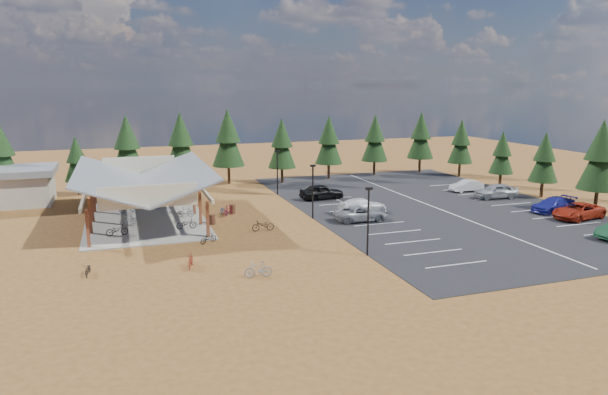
{
  "coord_description": "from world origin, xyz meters",
  "views": [
    {
      "loc": [
        -11.82,
        -44.82,
        12.36
      ],
      "look_at": [
        4.11,
        1.93,
        2.1
      ],
      "focal_mm": 32.0,
      "sensor_mm": 36.0,
      "label": 1
    }
  ],
  "objects_px": {
    "bike_7": "(179,199)",
    "bike_15": "(228,210)",
    "lamp_post_1": "(313,188)",
    "car_3": "(362,206)",
    "car_8": "(496,191)",
    "lamp_post_2": "(277,169)",
    "bike_5": "(186,212)",
    "bike_11": "(191,261)",
    "bike_16": "(263,225)",
    "car_9": "(466,186)",
    "car_7": "(553,205)",
    "outbuilding": "(0,186)",
    "car_2": "(361,214)",
    "trash_bin_1": "(233,209)",
    "trash_bin_0": "(212,219)",
    "bike_6": "(163,205)",
    "bike_4": "(186,224)",
    "bike_3": "(119,200)",
    "car_4": "(322,192)",
    "bike_8": "(88,269)",
    "bike_0": "(117,230)",
    "bike_12": "(208,238)",
    "lamp_post_0": "(368,216)",
    "bike_14": "(224,210)",
    "car_6": "(578,211)",
    "bike_2": "(127,208)",
    "bike_1": "(128,220)",
    "bike_13": "(258,269)",
    "bike_pavilion": "(143,179)"
  },
  "relations": [
    {
      "from": "bike_7",
      "to": "bike_15",
      "type": "xyz_separation_m",
      "value": [
        3.99,
        -6.77,
        -0.01
      ]
    },
    {
      "from": "lamp_post_1",
      "to": "car_3",
      "type": "relative_size",
      "value": 1.03
    },
    {
      "from": "bike_15",
      "to": "car_8",
      "type": "height_order",
      "value": "car_8"
    },
    {
      "from": "lamp_post_2",
      "to": "lamp_post_1",
      "type": "bearing_deg",
      "value": -90.0
    },
    {
      "from": "bike_5",
      "to": "bike_11",
      "type": "bearing_deg",
      "value": -173.59
    },
    {
      "from": "lamp_post_1",
      "to": "car_3",
      "type": "xyz_separation_m",
      "value": [
        5.35,
        0.43,
        -2.22
      ]
    },
    {
      "from": "bike_16",
      "to": "car_9",
      "type": "distance_m",
      "value": 28.86
    },
    {
      "from": "car_7",
      "to": "car_8",
      "type": "height_order",
      "value": "car_8"
    },
    {
      "from": "outbuilding",
      "to": "car_2",
      "type": "relative_size",
      "value": 2.23
    },
    {
      "from": "trash_bin_1",
      "to": "bike_11",
      "type": "relative_size",
      "value": 0.53
    },
    {
      "from": "trash_bin_0",
      "to": "bike_6",
      "type": "xyz_separation_m",
      "value": [
        -3.8,
        7.2,
        0.09
      ]
    },
    {
      "from": "bike_4",
      "to": "bike_7",
      "type": "distance_m",
      "value": 10.79
    },
    {
      "from": "car_7",
      "to": "bike_3",
      "type": "bearing_deg",
      "value": -121.69
    },
    {
      "from": "car_3",
      "to": "car_4",
      "type": "xyz_separation_m",
      "value": [
        -1.47,
        7.47,
        0.1
      ]
    },
    {
      "from": "outbuilding",
      "to": "bike_5",
      "type": "xyz_separation_m",
      "value": [
        17.66,
        -11.92,
        -1.45
      ]
    },
    {
      "from": "bike_8",
      "to": "car_9",
      "type": "xyz_separation_m",
      "value": [
        41.07,
        16.5,
        0.3
      ]
    },
    {
      "from": "bike_7",
      "to": "car_3",
      "type": "relative_size",
      "value": 0.3
    },
    {
      "from": "bike_8",
      "to": "bike_6",
      "type": "bearing_deg",
      "value": 77.17
    },
    {
      "from": "bike_6",
      "to": "car_7",
      "type": "height_order",
      "value": "car_7"
    },
    {
      "from": "bike_3",
      "to": "bike_8",
      "type": "bearing_deg",
      "value": 160.4
    },
    {
      "from": "lamp_post_2",
      "to": "bike_5",
      "type": "distance_m",
      "value": 14.04
    },
    {
      "from": "bike_3",
      "to": "bike_0",
      "type": "bearing_deg",
      "value": 164.83
    },
    {
      "from": "bike_12",
      "to": "car_3",
      "type": "xyz_separation_m",
      "value": [
        15.99,
        5.4,
        0.35
      ]
    },
    {
      "from": "lamp_post_0",
      "to": "bike_3",
      "type": "bearing_deg",
      "value": 125.88
    },
    {
      "from": "lamp_post_2",
      "to": "bike_7",
      "type": "relative_size",
      "value": 3.41
    },
    {
      "from": "bike_14",
      "to": "car_9",
      "type": "xyz_separation_m",
      "value": [
        29.37,
        2.36,
        0.29
      ]
    },
    {
      "from": "lamp_post_1",
      "to": "car_2",
      "type": "relative_size",
      "value": 1.04
    },
    {
      "from": "trash_bin_1",
      "to": "car_9",
      "type": "xyz_separation_m",
      "value": [
        28.49,
        2.2,
        0.26
      ]
    },
    {
      "from": "car_6",
      "to": "trash_bin_1",
      "type": "bearing_deg",
      "value": -122.19
    },
    {
      "from": "bike_0",
      "to": "bike_14",
      "type": "relative_size",
      "value": 1.1
    },
    {
      "from": "bike_2",
      "to": "trash_bin_1",
      "type": "bearing_deg",
      "value": -119.98
    },
    {
      "from": "bike_5",
      "to": "car_6",
      "type": "relative_size",
      "value": 0.3
    },
    {
      "from": "trash_bin_1",
      "to": "bike_1",
      "type": "xyz_separation_m",
      "value": [
        -9.79,
        -1.54,
        0.1
      ]
    },
    {
      "from": "car_8",
      "to": "bike_12",
      "type": "bearing_deg",
      "value": -72.13
    },
    {
      "from": "bike_0",
      "to": "car_3",
      "type": "distance_m",
      "value": 22.9
    },
    {
      "from": "bike_2",
      "to": "bike_13",
      "type": "relative_size",
      "value": 0.86
    },
    {
      "from": "trash_bin_1",
      "to": "bike_14",
      "type": "distance_m",
      "value": 0.9
    },
    {
      "from": "bike_12",
      "to": "bike_pavilion",
      "type": "bearing_deg",
      "value": -7.41
    },
    {
      "from": "lamp_post_1",
      "to": "trash_bin_1",
      "type": "xyz_separation_m",
      "value": [
        -6.79,
        4.39,
        -2.53
      ]
    },
    {
      "from": "bike_15",
      "to": "bike_2",
      "type": "bearing_deg",
      "value": 17.46
    },
    {
      "from": "bike_4",
      "to": "bike_13",
      "type": "bearing_deg",
      "value": -164.68
    },
    {
      "from": "bike_0",
      "to": "bike_5",
      "type": "distance_m",
      "value": 7.78
    },
    {
      "from": "trash_bin_0",
      "to": "bike_5",
      "type": "xyz_separation_m",
      "value": [
        -2.01,
        3.15,
        0.13
      ]
    },
    {
      "from": "car_8",
      "to": "car_4",
      "type": "bearing_deg",
      "value": -101.6
    },
    {
      "from": "bike_1",
      "to": "bike_12",
      "type": "xyz_separation_m",
      "value": [
        5.93,
        -7.82,
        -0.15
      ]
    },
    {
      "from": "bike_13",
      "to": "bike_15",
      "type": "height_order",
      "value": "bike_13"
    },
    {
      "from": "car_7",
      "to": "lamp_post_2",
      "type": "bearing_deg",
      "value": -135.12
    },
    {
      "from": "car_6",
      "to": "outbuilding",
      "type": "bearing_deg",
      "value": -124.32
    },
    {
      "from": "car_7",
      "to": "bike_12",
      "type": "bearing_deg",
      "value": -99.31
    },
    {
      "from": "bike_6",
      "to": "bike_16",
      "type": "height_order",
      "value": "bike_16"
    }
  ]
}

